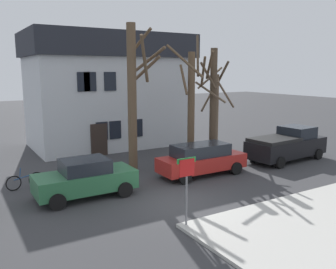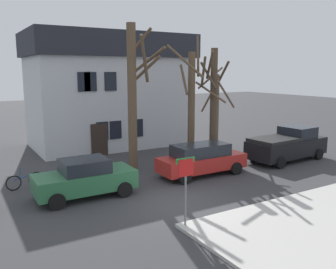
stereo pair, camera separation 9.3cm
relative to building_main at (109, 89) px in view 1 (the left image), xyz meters
name	(u,v)px [view 1 (the left image)]	position (x,y,z in m)	size (l,w,h in m)	color
ground_plane	(179,203)	(-2.30, -13.13, -4.12)	(120.00, 120.00, 0.00)	#38383A
building_main	(109,89)	(0.00, 0.00, 0.00)	(11.52, 6.73, 8.07)	silver
tree_bare_near	(134,94)	(-1.64, -7.61, 0.13)	(1.96, 2.79, 7.93)	brown
tree_bare_mid	(192,102)	(2.24, -7.48, -0.48)	(3.13, 2.25, 6.97)	brown
tree_bare_far	(212,100)	(3.91, -7.33, -0.43)	(2.20, 2.26, 7.71)	#4C3D2D
tree_bare_end	(215,112)	(4.36, -7.06, -1.22)	(2.46, 2.47, 5.73)	brown
car_green_sedan	(85,178)	(-5.36, -10.35, -3.27)	(4.30, 2.06, 1.70)	#2D6B42
car_red_wagon	(202,159)	(0.98, -10.25, -3.24)	(4.81, 1.94, 1.69)	#AD231E
pickup_truck_black	(287,145)	(7.44, -10.33, -3.13)	(5.58, 2.56, 2.04)	black
street_sign_pole	(187,179)	(-3.36, -15.28, -2.33)	(0.76, 0.07, 2.54)	slate
bicycle_leaning	(25,181)	(-7.44, -7.77, -3.75)	(1.74, 0.28, 1.03)	black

